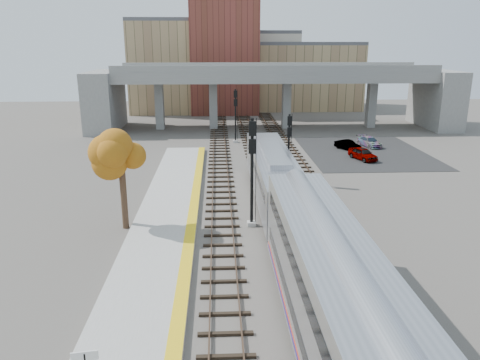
{
  "coord_description": "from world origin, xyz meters",
  "views": [
    {
      "loc": [
        -3.43,
        -25.35,
        12.57
      ],
      "look_at": [
        -1.77,
        8.67,
        2.5
      ],
      "focal_mm": 35.0,
      "sensor_mm": 36.0,
      "label": 1
    }
  ],
  "objects_px": {
    "car_c": "(370,142)",
    "signal_mast_mid": "(289,151)",
    "signal_mast_near": "(252,173)",
    "car_a": "(363,154)",
    "signal_mast_far": "(235,117)",
    "tree": "(121,157)",
    "car_b": "(348,145)",
    "locomotive": "(273,175)",
    "coach": "(352,343)"
  },
  "relations": [
    {
      "from": "coach",
      "to": "signal_mast_far",
      "type": "distance_m",
      "value": 46.33
    },
    {
      "from": "coach",
      "to": "signal_mast_near",
      "type": "bearing_deg",
      "value": 96.84
    },
    {
      "from": "signal_mast_far",
      "to": "car_a",
      "type": "height_order",
      "value": "signal_mast_far"
    },
    {
      "from": "coach",
      "to": "signal_mast_near",
      "type": "height_order",
      "value": "signal_mast_near"
    },
    {
      "from": "signal_mast_far",
      "to": "signal_mast_near",
      "type": "bearing_deg",
      "value": -90.0
    },
    {
      "from": "signal_mast_near",
      "to": "tree",
      "type": "relative_size",
      "value": 1.11
    },
    {
      "from": "car_b",
      "to": "signal_mast_near",
      "type": "bearing_deg",
      "value": -149.15
    },
    {
      "from": "signal_mast_mid",
      "to": "car_c",
      "type": "distance_m",
      "value": 19.85
    },
    {
      "from": "car_a",
      "to": "signal_mast_far",
      "type": "bearing_deg",
      "value": 124.23
    },
    {
      "from": "locomotive",
      "to": "tree",
      "type": "relative_size",
      "value": 2.74
    },
    {
      "from": "signal_mast_near",
      "to": "signal_mast_mid",
      "type": "distance_m",
      "value": 11.1
    },
    {
      "from": "signal_mast_near",
      "to": "car_b",
      "type": "distance_m",
      "value": 27.4
    },
    {
      "from": "coach",
      "to": "car_c",
      "type": "bearing_deg",
      "value": 71.34
    },
    {
      "from": "signal_mast_near",
      "to": "car_c",
      "type": "bearing_deg",
      "value": 56.89
    },
    {
      "from": "signal_mast_far",
      "to": "signal_mast_mid",
      "type": "bearing_deg",
      "value": -77.49
    },
    {
      "from": "signal_mast_near",
      "to": "car_c",
      "type": "height_order",
      "value": "signal_mast_near"
    },
    {
      "from": "coach",
      "to": "signal_mast_mid",
      "type": "bearing_deg",
      "value": 85.89
    },
    {
      "from": "tree",
      "to": "coach",
      "type": "bearing_deg",
      "value": -58.09
    },
    {
      "from": "locomotive",
      "to": "signal_mast_far",
      "type": "bearing_deg",
      "value": 95.07
    },
    {
      "from": "locomotive",
      "to": "signal_mast_near",
      "type": "distance_m",
      "value": 5.75
    },
    {
      "from": "coach",
      "to": "tree",
      "type": "bearing_deg",
      "value": 121.91
    },
    {
      "from": "signal_mast_mid",
      "to": "car_a",
      "type": "xyz_separation_m",
      "value": [
        9.61,
        8.48,
        -2.35
      ]
    },
    {
      "from": "car_b",
      "to": "locomotive",
      "type": "bearing_deg",
      "value": -150.93
    },
    {
      "from": "car_a",
      "to": "locomotive",
      "type": "bearing_deg",
      "value": -150.0
    },
    {
      "from": "signal_mast_near",
      "to": "signal_mast_far",
      "type": "distance_m",
      "value": 28.77
    },
    {
      "from": "signal_mast_mid",
      "to": "signal_mast_far",
      "type": "distance_m",
      "value": 18.93
    },
    {
      "from": "car_c",
      "to": "locomotive",
      "type": "bearing_deg",
      "value": -139.81
    },
    {
      "from": "car_b",
      "to": "car_c",
      "type": "height_order",
      "value": "car_c"
    },
    {
      "from": "signal_mast_far",
      "to": "car_a",
      "type": "relative_size",
      "value": 1.75
    },
    {
      "from": "signal_mast_near",
      "to": "car_c",
      "type": "distance_m",
      "value": 30.61
    },
    {
      "from": "coach",
      "to": "tree",
      "type": "distance_m",
      "value": 20.88
    },
    {
      "from": "signal_mast_near",
      "to": "signal_mast_mid",
      "type": "bearing_deg",
      "value": 68.26
    },
    {
      "from": "car_a",
      "to": "car_c",
      "type": "xyz_separation_m",
      "value": [
        2.91,
        6.73,
        -0.08
      ]
    },
    {
      "from": "signal_mast_mid",
      "to": "car_b",
      "type": "relative_size",
      "value": 1.81
    },
    {
      "from": "signal_mast_mid",
      "to": "car_a",
      "type": "height_order",
      "value": "signal_mast_mid"
    },
    {
      "from": "coach",
      "to": "car_c",
      "type": "relative_size",
      "value": 6.13
    },
    {
      "from": "car_b",
      "to": "car_c",
      "type": "relative_size",
      "value": 0.87
    },
    {
      "from": "car_a",
      "to": "signal_mast_mid",
      "type": "bearing_deg",
      "value": -158.25
    },
    {
      "from": "locomotive",
      "to": "car_c",
      "type": "relative_size",
      "value": 4.67
    },
    {
      "from": "locomotive",
      "to": "tree",
      "type": "distance_m",
      "value": 12.39
    },
    {
      "from": "tree",
      "to": "car_b",
      "type": "bearing_deg",
      "value": 46.68
    },
    {
      "from": "locomotive",
      "to": "signal_mast_near",
      "type": "bearing_deg",
      "value": -112.43
    },
    {
      "from": "car_c",
      "to": "signal_mast_mid",
      "type": "bearing_deg",
      "value": -143.84
    },
    {
      "from": "signal_mast_mid",
      "to": "car_c",
      "type": "xyz_separation_m",
      "value": [
        12.52,
        15.21,
        -2.42
      ]
    },
    {
      "from": "signal_mast_near",
      "to": "signal_mast_far",
      "type": "bearing_deg",
      "value": 90.0
    },
    {
      "from": "locomotive",
      "to": "signal_mast_near",
      "type": "xyz_separation_m",
      "value": [
        -2.1,
        -5.09,
        1.66
      ]
    },
    {
      "from": "signal_mast_far",
      "to": "car_b",
      "type": "distance_m",
      "value": 14.57
    },
    {
      "from": "signal_mast_mid",
      "to": "locomotive",
      "type": "bearing_deg",
      "value": -111.06
    },
    {
      "from": "locomotive",
      "to": "car_b",
      "type": "xyz_separation_m",
      "value": [
        11.28,
        18.59,
        -1.66
      ]
    },
    {
      "from": "signal_mast_far",
      "to": "car_c",
      "type": "height_order",
      "value": "signal_mast_far"
    }
  ]
}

